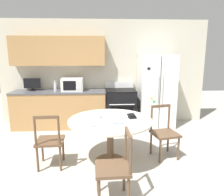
{
  "coord_description": "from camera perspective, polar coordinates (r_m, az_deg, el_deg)",
  "views": [
    {
      "loc": [
        -0.14,
        -2.94,
        1.82
      ],
      "look_at": [
        0.11,
        1.15,
        0.95
      ],
      "focal_mm": 35.0,
      "sensor_mm": 36.0,
      "label": 1
    }
  ],
  "objects": [
    {
      "name": "ground_plane",
      "position": [
        3.47,
        -0.71,
        -19.72
      ],
      "size": [
        14.0,
        14.0,
        0.0
      ],
      "primitive_type": "plane",
      "color": "#B2ADA3"
    },
    {
      "name": "back_wall",
      "position": [
        5.55,
        -5.22,
        8.09
      ],
      "size": [
        5.2,
        0.44,
        2.6
      ],
      "color": "beige",
      "rests_on": "ground_plane"
    },
    {
      "name": "kitchen_counter",
      "position": [
        5.49,
        -13.42,
        -2.79
      ],
      "size": [
        2.23,
        0.64,
        0.9
      ],
      "color": "#AD7F4C",
      "rests_on": "ground_plane"
    },
    {
      "name": "refrigerator",
      "position": [
        5.45,
        11.45,
        1.82
      ],
      "size": [
        0.84,
        0.71,
        1.76
      ],
      "color": "white",
      "rests_on": "ground_plane"
    },
    {
      "name": "oven_range",
      "position": [
        5.41,
        2.2,
        -2.51
      ],
      "size": [
        0.72,
        0.68,
        1.08
      ],
      "color": "black",
      "rests_on": "ground_plane"
    },
    {
      "name": "microwave",
      "position": [
        5.33,
        -10.28,
        3.53
      ],
      "size": [
        0.51,
        0.4,
        0.31
      ],
      "color": "white",
      "rests_on": "kitchen_counter"
    },
    {
      "name": "countertop_tv",
      "position": [
        5.6,
        -20.12,
        3.48
      ],
      "size": [
        0.39,
        0.16,
        0.3
      ],
      "color": "black",
      "rests_on": "kitchen_counter"
    },
    {
      "name": "counter_bottle",
      "position": [
        5.33,
        -14.64,
        2.82
      ],
      "size": [
        0.07,
        0.07,
        0.28
      ],
      "color": "silver",
      "rests_on": "kitchen_counter"
    },
    {
      "name": "dining_table",
      "position": [
        3.59,
        -0.47,
        -7.49
      ],
      "size": [
        1.37,
        1.37,
        0.75
      ],
      "color": "beige",
      "rests_on": "ground_plane"
    },
    {
      "name": "dining_chair_left",
      "position": [
        3.65,
        -15.93,
        -10.82
      ],
      "size": [
        0.43,
        0.43,
        0.9
      ],
      "rotation": [
        0.0,
        0.0,
        6.31
      ],
      "color": "brown",
      "rests_on": "ground_plane"
    },
    {
      "name": "dining_chair_right",
      "position": [
        3.96,
        13.44,
        -8.85
      ],
      "size": [
        0.5,
        0.5,
        0.9
      ],
      "rotation": [
        0.0,
        0.0,
        3.35
      ],
      "color": "brown",
      "rests_on": "ground_plane"
    },
    {
      "name": "dining_chair_near",
      "position": [
        2.79,
        0.74,
        -17.81
      ],
      "size": [
        0.43,
        0.43,
        0.9
      ],
      "rotation": [
        0.0,
        0.0,
        1.61
      ],
      "color": "brown",
      "rests_on": "ground_plane"
    },
    {
      "name": "candle_glass",
      "position": [
        3.6,
        -3.57,
        -4.77
      ],
      "size": [
        0.09,
        0.09,
        0.09
      ],
      "color": "silver",
      "rests_on": "dining_table"
    },
    {
      "name": "folded_napkin",
      "position": [
        3.33,
        1.36,
        -6.37
      ],
      "size": [
        0.2,
        0.09,
        0.05
      ],
      "color": "#A3BCDB",
      "rests_on": "dining_table"
    },
    {
      "name": "wallet",
      "position": [
        3.63,
        5.22,
        -4.82
      ],
      "size": [
        0.16,
        0.16,
        0.07
      ],
      "color": "black",
      "rests_on": "dining_table"
    },
    {
      "name": "mail_stack",
      "position": [
        3.37,
        -3.76,
        -6.41
      ],
      "size": [
        0.29,
        0.35,
        0.02
      ],
      "color": "white",
      "rests_on": "dining_table"
    }
  ]
}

